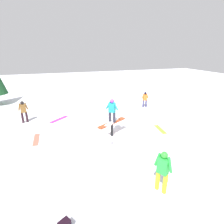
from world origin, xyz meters
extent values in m
plane|color=white|center=(0.00, 0.00, 0.00)|extent=(60.00, 60.00, 0.00)
cylinder|color=black|center=(0.00, 0.00, 0.39)|extent=(0.14, 0.14, 0.77)
cube|color=#A53F1E|center=(0.00, 0.00, 0.81)|extent=(1.86, 1.21, 0.08)
cube|color=white|center=(-1.54, -0.86, 0.30)|extent=(2.30, 2.19, 0.61)
cube|color=white|center=(0.00, 0.00, 0.87)|extent=(1.11, 1.13, 0.03)
cylinder|color=#272634|center=(0.10, -0.09, 1.16)|extent=(0.14, 0.14, 0.56)
cylinder|color=#272634|center=(-0.10, 0.09, 1.16)|extent=(0.14, 0.14, 0.56)
cube|color=teal|center=(0.00, 0.00, 1.71)|extent=(0.40, 0.39, 0.52)
cylinder|color=teal|center=(0.16, -0.15, 1.82)|extent=(0.29, 0.28, 0.48)
cylinder|color=teal|center=(-0.16, 0.15, 1.82)|extent=(0.29, 0.28, 0.48)
sphere|color=purple|center=(0.00, 0.00, 2.08)|extent=(0.22, 0.22, 0.22)
cylinder|color=yellow|center=(0.28, -4.32, 0.38)|extent=(0.15, 0.15, 0.75)
cylinder|color=yellow|center=(0.42, -4.57, 0.38)|extent=(0.15, 0.15, 0.75)
cube|color=green|center=(0.35, -4.44, 1.05)|extent=(0.37, 0.42, 0.59)
cylinder|color=green|center=(0.24, -4.25, 1.18)|extent=(0.18, 0.23, 0.52)
cylinder|color=green|center=(0.46, -4.64, 1.18)|extent=(0.18, 0.23, 0.52)
sphere|color=green|center=(0.35, -4.44, 1.46)|extent=(0.23, 0.23, 0.23)
cylinder|color=#3C3A67|center=(4.41, 4.16, 0.31)|extent=(0.13, 0.13, 0.61)
cylinder|color=#3C3A67|center=(4.17, 4.20, 0.31)|extent=(0.13, 0.13, 0.61)
cube|color=orange|center=(4.29, 4.18, 0.86)|extent=(0.34, 0.25, 0.50)
cylinder|color=orange|center=(4.48, 4.14, 0.98)|extent=(0.22, 0.12, 0.45)
cylinder|color=orange|center=(4.10, 4.22, 0.98)|extent=(0.22, 0.12, 0.45)
sphere|color=black|center=(4.29, 4.18, 1.21)|extent=(0.20, 0.20, 0.20)
cylinder|color=black|center=(-4.87, 3.73, 0.36)|extent=(0.14, 0.14, 0.72)
cylinder|color=black|center=(-5.13, 3.67, 0.36)|extent=(0.14, 0.14, 0.72)
cube|color=brown|center=(-5.00, 3.70, 1.00)|extent=(0.37, 0.28, 0.56)
cylinder|color=brown|center=(-4.79, 3.75, 1.12)|extent=(0.20, 0.12, 0.49)
cylinder|color=brown|center=(-5.20, 3.65, 1.12)|extent=(0.20, 0.12, 0.49)
sphere|color=black|center=(-5.00, 3.70, 1.38)|extent=(0.21, 0.21, 0.21)
cube|color=#92D732|center=(3.10, -0.12, 0.01)|extent=(0.43, 1.28, 0.02)
cube|color=#DF6953|center=(-4.11, 0.85, 0.01)|extent=(0.28, 1.41, 0.02)
cube|color=#C931A1|center=(-2.81, 3.50, 0.01)|extent=(1.31, 1.17, 0.02)
camera|label=1|loc=(-2.76, -8.53, 4.69)|focal=28.00mm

